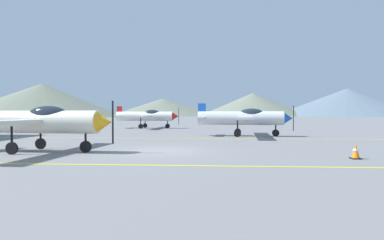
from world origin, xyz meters
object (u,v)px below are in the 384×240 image
Objects in this scene: airplane_near at (36,121)px; airplane_mid at (244,118)px; traffic_cone_front at (356,151)px; airplane_far at (147,116)px.

airplane_near is 14.61m from airplane_mid.
airplane_mid reaches higher than traffic_cone_front.
airplane_near is 1.00× the size of airplane_mid.
airplane_mid and airplane_far have the same top height.
airplane_mid is at bearing -49.57° from airplane_far.
traffic_cone_front is (12.94, -23.23, -1.10)m from airplane_far.
traffic_cone_front is at bearing -74.87° from airplane_mid.
airplane_far reaches higher than traffic_cone_front.
airplane_far is 13.96× the size of traffic_cone_front.
airplane_mid is 12.25m from traffic_cone_front.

